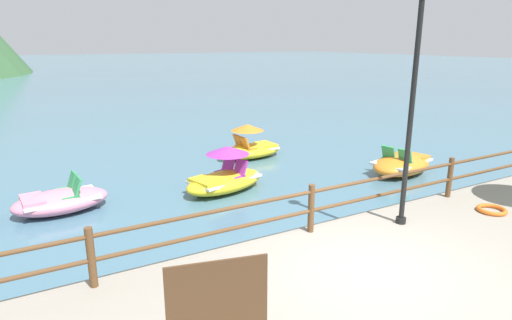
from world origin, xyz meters
TOP-DOWN VIEW (x-y plane):
  - ground_plane at (0.00, 40.00)m, footprint 200.00×200.00m
  - dock_railing at (0.00, 1.55)m, footprint 23.92×0.12m
  - lamp_post at (1.83, 0.99)m, footprint 0.28×0.28m
  - sign_board at (-2.92, -0.64)m, footprint 1.16×0.31m
  - life_ring at (4.00, 0.47)m, footprint 0.61×0.61m
  - pedal_boat_0 at (0.04, 5.51)m, footprint 2.65×1.83m
  - pedal_boat_2 at (-4.02, 6.07)m, footprint 2.26×1.44m
  - pedal_boat_3 at (2.29, 8.24)m, footprint 2.45×1.34m
  - pedal_boat_4 at (5.46, 4.32)m, footprint 2.60×1.89m

SIDE VIEW (x-z plane):
  - ground_plane at x=0.00m, z-range 0.00..0.00m
  - pedal_boat_2 at x=-4.02m, z-range -0.15..0.70m
  - pedal_boat_4 at x=5.46m, z-range -0.14..0.75m
  - pedal_boat_3 at x=2.29m, z-range -0.22..0.98m
  - pedal_boat_0 at x=0.04m, z-range -0.22..1.01m
  - life_ring at x=4.00m, z-range 0.40..0.49m
  - dock_railing at x=0.00m, z-range 0.50..1.45m
  - sign_board at x=-2.92m, z-range 0.53..1.72m
  - lamp_post at x=1.83m, z-range 0.84..5.40m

